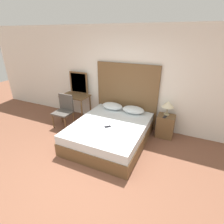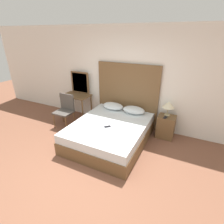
# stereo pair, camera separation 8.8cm
# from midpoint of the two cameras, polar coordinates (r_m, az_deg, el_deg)

# --- Properties ---
(ground_plane) EXTENTS (16.00, 16.00, 0.00)m
(ground_plane) POSITION_cam_midpoint_polar(r_m,az_deg,el_deg) (3.56, -9.85, -20.34)
(ground_plane) COLOR brown
(wall_back) EXTENTS (10.00, 0.06, 2.70)m
(wall_back) POSITION_cam_midpoint_polar(r_m,az_deg,el_deg) (4.86, 6.29, 10.79)
(wall_back) COLOR white
(wall_back) RESTS_ON ground_plane
(bed) EXTENTS (1.68, 2.06, 0.51)m
(bed) POSITION_cam_midpoint_polar(r_m,az_deg,el_deg) (4.32, -0.02, -6.68)
(bed) COLOR brown
(bed) RESTS_ON ground_plane
(headboard) EXTENTS (1.76, 0.05, 1.76)m
(headboard) POSITION_cam_midpoint_polar(r_m,az_deg,el_deg) (4.93, 5.44, 5.36)
(headboard) COLOR brown
(headboard) RESTS_ON ground_plane
(pillow_left) EXTENTS (0.59, 0.38, 0.18)m
(pillow_left) POSITION_cam_midpoint_polar(r_m,az_deg,el_deg) (4.92, 0.82, 1.96)
(pillow_left) COLOR silver
(pillow_left) RESTS_ON bed
(pillow_right) EXTENTS (0.59, 0.38, 0.18)m
(pillow_right) POSITION_cam_midpoint_polar(r_m,az_deg,el_deg) (4.70, 7.66, 0.66)
(pillow_right) COLOR silver
(pillow_right) RESTS_ON bed
(phone_on_bed) EXTENTS (0.16, 0.16, 0.01)m
(phone_on_bed) POSITION_cam_midpoint_polar(r_m,az_deg,el_deg) (4.03, -0.83, -4.80)
(phone_on_bed) COLOR black
(phone_on_bed) RESTS_ON bed
(nightstand) EXTENTS (0.43, 0.36, 0.59)m
(nightstand) POSITION_cam_midpoint_polar(r_m,az_deg,el_deg) (4.71, 17.65, -4.58)
(nightstand) COLOR brown
(nightstand) RESTS_ON ground_plane
(table_lamp) EXTENTS (0.30, 0.30, 0.36)m
(table_lamp) POSITION_cam_midpoint_polar(r_m,az_deg,el_deg) (4.54, 18.53, 2.20)
(table_lamp) COLOR tan
(table_lamp) RESTS_ON nightstand
(phone_on_nightstand) EXTENTS (0.09, 0.16, 0.01)m
(phone_on_nightstand) POSITION_cam_midpoint_polar(r_m,az_deg,el_deg) (4.50, 17.54, -1.68)
(phone_on_nightstand) COLOR black
(phone_on_nightstand) RESTS_ON nightstand
(vanity_desk) EXTENTS (0.84, 0.55, 0.76)m
(vanity_desk) POSITION_cam_midpoint_polar(r_m,az_deg,el_deg) (5.47, -11.11, 4.07)
(vanity_desk) COLOR brown
(vanity_desk) RESTS_ON ground_plane
(vanity_mirror) EXTENTS (0.62, 0.03, 0.66)m
(vanity_mirror) POSITION_cam_midpoint_polar(r_m,az_deg,el_deg) (5.52, -9.98, 9.44)
(vanity_mirror) COLOR brown
(vanity_mirror) RESTS_ON vanity_desk
(chair) EXTENTS (0.49, 0.43, 0.92)m
(chair) POSITION_cam_midpoint_polar(r_m,az_deg,el_deg) (5.14, -14.58, 1.16)
(chair) COLOR #4C4742
(chair) RESTS_ON ground_plane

